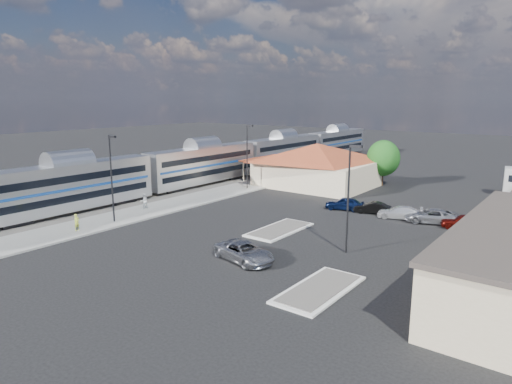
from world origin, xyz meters
The scene contains 21 objects.
ground centered at (0.00, 0.00, 0.00)m, with size 280.00×280.00×0.00m, color black.
railbed centered at (-21.00, 8.00, 0.06)m, with size 16.00×100.00×0.12m, color #4C4944.
platform centered at (-12.00, 6.00, 0.09)m, with size 5.50×92.00×0.18m, color gray.
passenger_train centered at (-18.00, 14.59, 2.87)m, with size 3.00×104.00×5.55m.
freight_cars centered at (-24.00, 11.98, 1.93)m, with size 2.80×46.00×4.00m.
station_depot centered at (-4.56, 24.00, 3.13)m, with size 18.35×12.24×6.20m.
traffic_island_south centered at (4.00, 2.00, 0.10)m, with size 3.30×7.50×0.21m.
traffic_island_north centered at (14.00, -8.00, 0.10)m, with size 3.30×7.50×0.21m.
lamp_plat_s centered at (-10.90, -6.00, 5.34)m, with size 1.08×0.25×9.00m.
lamp_plat_n centered at (-10.90, 16.00, 5.34)m, with size 1.08×0.25×9.00m.
lamp_lot centered at (12.10, 0.00, 5.34)m, with size 1.08×0.25×9.00m.
tree_depot centered at (3.00, 30.00, 4.02)m, with size 4.71×4.71×6.63m.
suv centered at (6.52, -6.64, 0.76)m, with size 2.53×5.48×1.52m, color #9D9EA4.
person_a centered at (-11.04, -10.14, 0.99)m, with size 0.59×0.39×1.62m, color #CCDD45.
person_b centered at (-12.84, -0.61, 1.08)m, with size 0.87×0.68×1.79m, color white.
parked_car_a centered at (5.27, 13.31, 0.75)m, with size 1.76×4.38×1.49m, color #0D1B44.
parked_car_b centered at (8.47, 13.61, 0.65)m, with size 1.38×3.95×1.30m, color black.
parked_car_c centered at (11.67, 13.31, 0.67)m, with size 1.89×4.64×1.35m, color white.
parked_car_d centered at (14.87, 13.61, 0.74)m, with size 2.46×5.33×1.48m, color #92949A.
parked_car_e centered at (18.07, 13.31, 0.73)m, with size 1.74×4.31×1.47m, color #66100B.
parked_car_f centered at (21.27, 13.61, 0.73)m, with size 1.54×4.41×1.45m, color black.
Camera 1 is at (27.75, -33.17, 12.60)m, focal length 32.00 mm.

